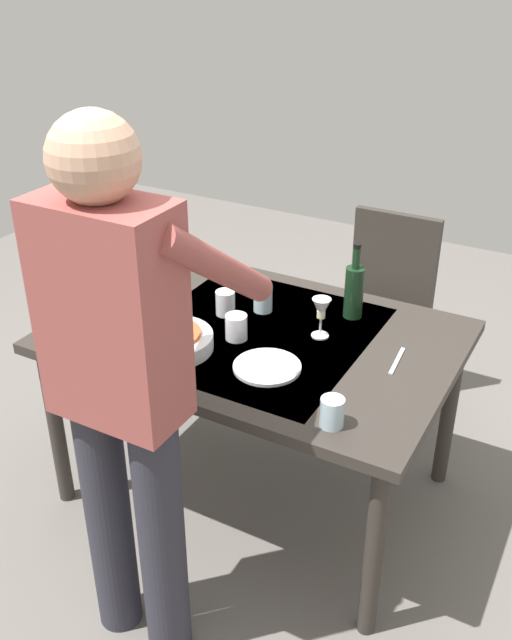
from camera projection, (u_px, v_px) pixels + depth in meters
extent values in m
plane|color=#66605B|center=(256.00, 487.00, 2.95)|extent=(6.00, 6.00, 0.00)
cube|color=#332D28|center=(256.00, 337.00, 2.61)|extent=(1.43, 0.98, 0.04)
cube|color=#C6AD89|center=(256.00, 332.00, 2.60)|extent=(0.79, 0.83, 0.00)
cylinder|color=#332D28|center=(449.00, 410.00, 2.83)|extent=(0.06, 0.06, 0.70)
cylinder|color=#332D28|center=(180.00, 332.00, 3.38)|extent=(0.06, 0.06, 0.70)
cylinder|color=#332D28|center=(374.00, 552.00, 2.19)|extent=(0.06, 0.06, 0.70)
cylinder|color=#332D28|center=(56.00, 427.00, 2.73)|extent=(0.06, 0.06, 0.70)
cube|color=black|center=(376.00, 323.00, 3.26)|extent=(0.40, 0.40, 0.04)
cube|color=#332D28|center=(395.00, 260.00, 3.28)|extent=(0.40, 0.04, 0.45)
cylinder|color=#332D28|center=(418.00, 357.00, 3.43)|extent=(0.04, 0.04, 0.43)
cylinder|color=#332D28|center=(353.00, 340.00, 3.57)|extent=(0.04, 0.04, 0.43)
cylinder|color=#332D28|center=(395.00, 392.00, 3.17)|extent=(0.04, 0.04, 0.43)
cylinder|color=#332D28|center=(325.00, 372.00, 3.31)|extent=(0.04, 0.04, 0.43)
cylinder|color=#2D2D38|center=(109.00, 518.00, 2.19)|extent=(0.14, 0.14, 0.88)
cylinder|color=#2D2D38|center=(162.00, 542.00, 2.10)|extent=(0.14, 0.14, 0.88)
cube|color=#9E4C47|center=(111.00, 314.00, 1.79)|extent=(0.36, 0.20, 0.60)
sphere|color=tan|center=(94.00, 158.00, 1.60)|extent=(0.22, 0.22, 0.22)
cylinder|color=#9E4C47|center=(114.00, 242.00, 2.01)|extent=(0.08, 0.52, 0.40)
cylinder|color=#9E4C47|center=(217.00, 267.00, 1.86)|extent=(0.08, 0.52, 0.40)
cylinder|color=black|center=(354.00, 292.00, 2.66)|extent=(0.07, 0.07, 0.20)
cylinder|color=black|center=(356.00, 258.00, 2.59)|extent=(0.03, 0.03, 0.08)
cylinder|color=black|center=(357.00, 246.00, 2.57)|extent=(0.03, 0.03, 0.02)
cylinder|color=white|center=(320.00, 335.00, 2.57)|extent=(0.06, 0.06, 0.01)
cylinder|color=white|center=(320.00, 326.00, 2.55)|extent=(0.01, 0.01, 0.07)
cone|color=white|center=(321.00, 308.00, 2.52)|extent=(0.07, 0.07, 0.07)
cylinder|color=beige|center=(321.00, 314.00, 2.53)|extent=(0.03, 0.03, 0.03)
cylinder|color=white|center=(181.00, 300.00, 2.81)|extent=(0.06, 0.06, 0.01)
cylinder|color=white|center=(181.00, 292.00, 2.80)|extent=(0.01, 0.01, 0.07)
cone|color=white|center=(180.00, 275.00, 2.76)|extent=(0.07, 0.07, 0.07)
cylinder|color=maroon|center=(180.00, 280.00, 2.77)|extent=(0.03, 0.03, 0.03)
cylinder|color=silver|center=(332.00, 412.00, 2.08)|extent=(0.07, 0.07, 0.09)
cylinder|color=silver|center=(236.00, 327.00, 2.53)|extent=(0.08, 0.08, 0.09)
cylinder|color=silver|center=(225.00, 303.00, 2.70)|extent=(0.07, 0.07, 0.10)
cylinder|color=silver|center=(263.00, 299.00, 2.72)|extent=(0.07, 0.07, 0.10)
cylinder|color=silver|center=(171.00, 342.00, 2.48)|extent=(0.30, 0.30, 0.05)
cylinder|color=#C6562D|center=(170.00, 336.00, 2.47)|extent=(0.22, 0.22, 0.03)
cylinder|color=silver|center=(267.00, 367.00, 2.38)|extent=(0.23, 0.23, 0.01)
cube|color=silver|center=(182.00, 268.00, 3.08)|extent=(0.07, 0.20, 0.00)
cube|color=silver|center=(397.00, 361.00, 2.42)|extent=(0.03, 0.18, 0.00)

